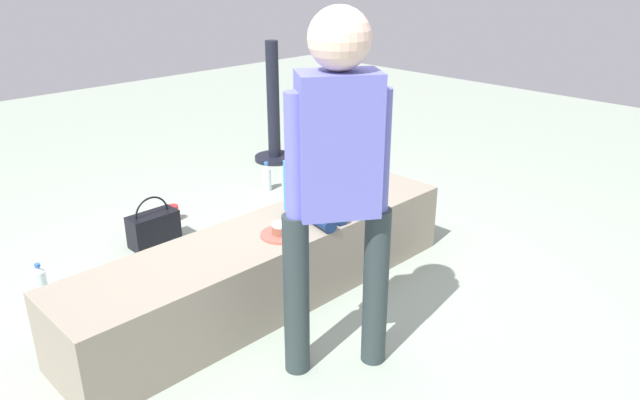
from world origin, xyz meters
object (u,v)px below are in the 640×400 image
object	(u,v)px
water_bottle_near_gift	(267,177)
water_bottle_far_side	(41,283)
cake_box_white	(161,274)
handbag_black_leather	(154,228)
cake_plate	(282,232)
adult_standing	(338,168)
gift_bag	(338,204)
party_cup_red	(173,213)
child_seated	(310,181)

from	to	relation	value
water_bottle_near_gift	water_bottle_far_side	world-z (taller)	water_bottle_near_gift
cake_box_white	handbag_black_leather	xyz separation A→B (m)	(0.23, 0.46, 0.06)
water_bottle_near_gift	cake_plate	bearing A→B (deg)	-126.86
adult_standing	cake_box_white	world-z (taller)	adult_standing
water_bottle_far_side	gift_bag	bearing A→B (deg)	-13.57
adult_standing	cake_plate	size ratio (longest dim) A/B	6.94
gift_bag	party_cup_red	xyz separation A→B (m)	(-0.77, 0.85, -0.09)
adult_standing	water_bottle_near_gift	xyz separation A→B (m)	(1.17, 1.89, -0.83)
child_seated	water_bottle_near_gift	distance (m)	1.57
adult_standing	cake_plate	bearing A→B (deg)	73.17
child_seated	water_bottle_far_side	bearing A→B (deg)	142.53
child_seated	gift_bag	bearing A→B (deg)	32.88
child_seated	handbag_black_leather	distance (m)	1.22
adult_standing	water_bottle_near_gift	world-z (taller)	adult_standing
handbag_black_leather	gift_bag	bearing A→B (deg)	-30.10
cake_plate	water_bottle_far_side	distance (m)	1.34
cake_box_white	handbag_black_leather	bearing A→B (deg)	63.63
party_cup_red	cake_box_white	distance (m)	0.86
water_bottle_far_side	adult_standing	bearing A→B (deg)	-63.86
adult_standing	gift_bag	xyz separation A→B (m)	(1.10, 1.05, -0.79)
handbag_black_leather	party_cup_red	bearing A→B (deg)	40.19
adult_standing	cake_plate	world-z (taller)	adult_standing
cake_plate	handbag_black_leather	distance (m)	1.16
gift_bag	water_bottle_near_gift	distance (m)	0.84
cake_box_white	adult_standing	bearing A→B (deg)	-81.46
water_bottle_far_side	handbag_black_leather	xyz separation A→B (m)	(0.78, 0.17, 0.01)
adult_standing	gift_bag	world-z (taller)	adult_standing
gift_bag	water_bottle_near_gift	size ratio (longest dim) A/B	1.41
water_bottle_far_side	party_cup_red	world-z (taller)	water_bottle_far_side
party_cup_red	handbag_black_leather	size ratio (longest dim) A/B	0.34
cake_plate	party_cup_red	bearing A→B (deg)	83.05
water_bottle_far_side	party_cup_red	size ratio (longest dim) A/B	1.94
cake_box_white	handbag_black_leather	size ratio (longest dim) A/B	0.98
cake_box_white	cake_plate	bearing A→B (deg)	-62.30
adult_standing	water_bottle_near_gift	size ratio (longest dim) A/B	6.73
adult_standing	water_bottle_near_gift	distance (m)	2.37
cake_plate	cake_box_white	size ratio (longest dim) A/B	0.70
child_seated	cake_box_white	xyz separation A→B (m)	(-0.60, 0.60, -0.56)
gift_bag	adult_standing	bearing A→B (deg)	-136.47
adult_standing	gift_bag	size ratio (longest dim) A/B	4.77
child_seated	cake_plate	bearing A→B (deg)	-166.43
water_bottle_near_gift	water_bottle_far_side	distance (m)	1.94
water_bottle_near_gift	water_bottle_far_side	xyz separation A→B (m)	(-1.90, -0.40, -0.01)
handbag_black_leather	water_bottle_near_gift	bearing A→B (deg)	11.52
gift_bag	handbag_black_leather	bearing A→B (deg)	149.90
water_bottle_far_side	cake_plate	bearing A→B (deg)	-46.52
adult_standing	handbag_black_leather	world-z (taller)	adult_standing
child_seated	adult_standing	xyz separation A→B (m)	(-0.42, -0.61, 0.32)
cake_plate	handbag_black_leather	world-z (taller)	cake_plate
cake_box_white	water_bottle_far_side	bearing A→B (deg)	152.50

